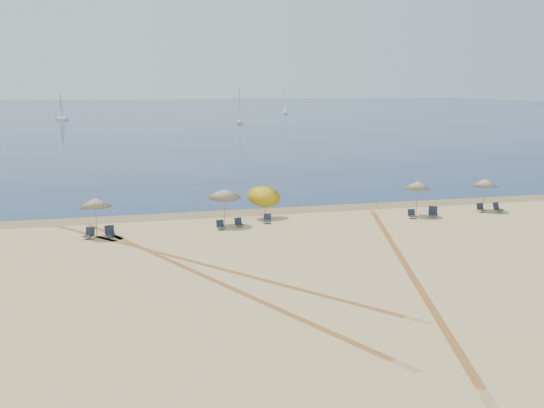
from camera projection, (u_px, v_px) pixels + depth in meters
The scene contains 21 objects.
ground at pixel (407, 338), 22.63m from camera, with size 160.00×160.00×0.00m, color tan.
ocean at pixel (140, 110), 236.66m from camera, with size 500.00×500.00×0.00m, color #0C2151.
wet_sand at pixel (259, 211), 45.46m from camera, with size 500.00×500.00×0.00m, color olive.
umbrella_1 at pixel (95, 202), 37.45m from camera, with size 1.97×1.97×2.49m.
umbrella_2 at pixel (224, 193), 40.46m from camera, with size 2.21×2.25×2.58m.
umbrella_3 at pixel (264, 193), 42.82m from camera, with size 2.35×2.31×2.60m.
umbrella_4 at pixel (417, 185), 43.52m from camera, with size 1.86×1.86×2.58m.
umbrella_5 at pixel (485, 183), 45.37m from camera, with size 1.94×1.94×2.45m.
chair_1 at pixel (89, 234), 37.33m from camera, with size 0.76×0.81×0.68m.
chair_2 at pixel (110, 232), 37.73m from camera, with size 0.67×0.75×0.69m.
chair_3 at pixel (221, 225), 39.70m from camera, with size 0.54×0.62×0.59m.
chair_4 at pixel (239, 223), 40.44m from camera, with size 0.58×0.65×0.59m.
chair_5 at pixel (267, 219), 41.52m from camera, with size 0.68×0.74×0.62m.
chair_6 at pixel (412, 214), 43.09m from camera, with size 0.58×0.66×0.62m.
chair_7 at pixel (433, 212), 43.46m from camera, with size 0.86×0.91×0.74m.
chair_8 at pixel (481, 208), 45.25m from camera, with size 0.55×0.63×0.63m.
chair_9 at pixel (498, 208), 45.25m from camera, with size 0.75×0.81×0.69m.
sailboat_1 at pixel (285, 107), 206.25m from camera, with size 2.09×5.36×7.78m.
sailboat_2 at pixel (240, 113), 153.26m from camera, with size 2.62×5.85×8.46m.
sailboat_3 at pixel (61, 111), 167.97m from camera, with size 3.95×5.18×7.86m.
tire_tracks at pixel (257, 264), 32.06m from camera, with size 48.70×42.00×0.00m.
Camera 1 is at (-10.10, -19.39, 9.12)m, focal length 40.55 mm.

